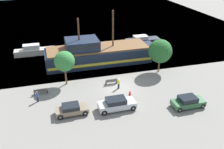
{
  "coord_description": "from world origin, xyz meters",
  "views": [
    {
      "loc": [
        -9.38,
        -29.99,
        17.78
      ],
      "look_at": [
        -0.36,
        2.0,
        1.2
      ],
      "focal_mm": 40.0,
      "sensor_mm": 36.0,
      "label": 1
    }
  ],
  "objects_px": {
    "pirate_ship": "(97,53)",
    "bench_promenade_west": "(111,81)",
    "pedestrian_walking_far": "(119,84)",
    "parked_car_curb_rear": "(117,104)",
    "fire_hydrant": "(130,94)",
    "moored_boat_dockside": "(34,51)",
    "pedestrian_walking_near": "(37,97)",
    "parked_car_curb_front": "(72,109)",
    "parked_car_curb_mid": "(188,102)",
    "moored_boat_outer": "(142,40)",
    "bench_promenade_east": "(41,91)"
  },
  "relations": [
    {
      "from": "moored_boat_dockside",
      "to": "pedestrian_walking_near",
      "type": "relative_size",
      "value": 4.91
    },
    {
      "from": "pedestrian_walking_near",
      "to": "fire_hydrant",
      "type": "bearing_deg",
      "value": -9.62
    },
    {
      "from": "parked_car_curb_rear",
      "to": "moored_boat_dockside",
      "type": "bearing_deg",
      "value": 114.2
    },
    {
      "from": "parked_car_curb_mid",
      "to": "fire_hydrant",
      "type": "bearing_deg",
      "value": 145.04
    },
    {
      "from": "parked_car_curb_rear",
      "to": "fire_hydrant",
      "type": "relative_size",
      "value": 6.09
    },
    {
      "from": "pirate_ship",
      "to": "parked_car_curb_mid",
      "type": "relative_size",
      "value": 4.71
    },
    {
      "from": "pirate_ship",
      "to": "moored_boat_dockside",
      "type": "relative_size",
      "value": 2.58
    },
    {
      "from": "pedestrian_walking_far",
      "to": "parked_car_curb_mid",
      "type": "bearing_deg",
      "value": -44.29
    },
    {
      "from": "fire_hydrant",
      "to": "bench_promenade_west",
      "type": "height_order",
      "value": "bench_promenade_west"
    },
    {
      "from": "bench_promenade_west",
      "to": "pedestrian_walking_far",
      "type": "distance_m",
      "value": 1.7
    },
    {
      "from": "pirate_ship",
      "to": "parked_car_curb_rear",
      "type": "relative_size",
      "value": 4.16
    },
    {
      "from": "pedestrian_walking_far",
      "to": "fire_hydrant",
      "type": "bearing_deg",
      "value": -71.86
    },
    {
      "from": "parked_car_curb_front",
      "to": "pedestrian_walking_near",
      "type": "relative_size",
      "value": 2.54
    },
    {
      "from": "pirate_ship",
      "to": "parked_car_curb_front",
      "type": "bearing_deg",
      "value": -113.96
    },
    {
      "from": "pirate_ship",
      "to": "pedestrian_walking_near",
      "type": "relative_size",
      "value": 12.69
    },
    {
      "from": "moored_boat_outer",
      "to": "pedestrian_walking_near",
      "type": "distance_m",
      "value": 27.91
    },
    {
      "from": "moored_boat_dockside",
      "to": "bench_promenade_east",
      "type": "bearing_deg",
      "value": -87.12
    },
    {
      "from": "parked_car_curb_rear",
      "to": "parked_car_curb_front",
      "type": "bearing_deg",
      "value": 174.43
    },
    {
      "from": "fire_hydrant",
      "to": "pedestrian_walking_near",
      "type": "height_order",
      "value": "pedestrian_walking_near"
    },
    {
      "from": "fire_hydrant",
      "to": "parked_car_curb_rear",
      "type": "bearing_deg",
      "value": -136.75
    },
    {
      "from": "bench_promenade_west",
      "to": "pedestrian_walking_far",
      "type": "bearing_deg",
      "value": -67.72
    },
    {
      "from": "moored_boat_dockside",
      "to": "parked_car_curb_front",
      "type": "bearing_deg",
      "value": -78.63
    },
    {
      "from": "moored_boat_dockside",
      "to": "pedestrian_walking_near",
      "type": "distance_m",
      "value": 17.26
    },
    {
      "from": "fire_hydrant",
      "to": "pedestrian_walking_near",
      "type": "bearing_deg",
      "value": 170.38
    },
    {
      "from": "moored_boat_outer",
      "to": "parked_car_curb_front",
      "type": "height_order",
      "value": "moored_boat_outer"
    },
    {
      "from": "parked_car_curb_front",
      "to": "fire_hydrant",
      "type": "relative_size",
      "value": 5.08
    },
    {
      "from": "pirate_ship",
      "to": "moored_boat_dockside",
      "type": "height_order",
      "value": "pirate_ship"
    },
    {
      "from": "moored_boat_dockside",
      "to": "pirate_ship",
      "type": "bearing_deg",
      "value": -32.59
    },
    {
      "from": "bench_promenade_east",
      "to": "pedestrian_walking_far",
      "type": "distance_m",
      "value": 10.87
    },
    {
      "from": "parked_car_curb_mid",
      "to": "parked_car_curb_rear",
      "type": "height_order",
      "value": "parked_car_curb_rear"
    },
    {
      "from": "moored_boat_outer",
      "to": "bench_promenade_east",
      "type": "height_order",
      "value": "moored_boat_outer"
    },
    {
      "from": "parked_car_curb_front",
      "to": "bench_promenade_east",
      "type": "height_order",
      "value": "parked_car_curb_front"
    },
    {
      "from": "parked_car_curb_rear",
      "to": "pedestrian_walking_far",
      "type": "bearing_deg",
      "value": 70.32
    },
    {
      "from": "pedestrian_walking_far",
      "to": "moored_boat_outer",
      "type": "bearing_deg",
      "value": 58.32
    },
    {
      "from": "parked_car_curb_front",
      "to": "parked_car_curb_mid",
      "type": "height_order",
      "value": "parked_car_curb_mid"
    },
    {
      "from": "pirate_ship",
      "to": "parked_car_curb_rear",
      "type": "xyz_separation_m",
      "value": [
        -0.88,
        -14.93,
        -0.89
      ]
    },
    {
      "from": "fire_hydrant",
      "to": "pedestrian_walking_near",
      "type": "distance_m",
      "value": 12.2
    },
    {
      "from": "pirate_ship",
      "to": "parked_car_curb_front",
      "type": "height_order",
      "value": "pirate_ship"
    },
    {
      "from": "bench_promenade_west",
      "to": "pedestrian_walking_near",
      "type": "xyz_separation_m",
      "value": [
        -10.57,
        -2.03,
        0.32
      ]
    },
    {
      "from": "pirate_ship",
      "to": "moored_boat_dockside",
      "type": "distance_m",
      "value": 12.68
    },
    {
      "from": "pirate_ship",
      "to": "bench_promenade_west",
      "type": "relative_size",
      "value": 10.97
    },
    {
      "from": "pirate_ship",
      "to": "pedestrian_walking_far",
      "type": "height_order",
      "value": "pirate_ship"
    },
    {
      "from": "pedestrian_walking_far",
      "to": "pirate_ship",
      "type": "bearing_deg",
      "value": 95.11
    },
    {
      "from": "moored_boat_outer",
      "to": "bench_promenade_west",
      "type": "bearing_deg",
      "value": -125.73
    },
    {
      "from": "moored_boat_dockside",
      "to": "pedestrian_walking_near",
      "type": "xyz_separation_m",
      "value": [
        0.35,
        -17.26,
        0.01
      ]
    },
    {
      "from": "parked_car_curb_mid",
      "to": "fire_hydrant",
      "type": "height_order",
      "value": "parked_car_curb_mid"
    },
    {
      "from": "parked_car_curb_rear",
      "to": "parked_car_curb_mid",
      "type": "bearing_deg",
      "value": -12.1
    },
    {
      "from": "parked_car_curb_front",
      "to": "fire_hydrant",
      "type": "bearing_deg",
      "value": 13.24
    },
    {
      "from": "bench_promenade_east",
      "to": "bench_promenade_west",
      "type": "distance_m",
      "value": 10.14
    },
    {
      "from": "parked_car_curb_rear",
      "to": "pedestrian_walking_near",
      "type": "relative_size",
      "value": 3.05
    }
  ]
}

